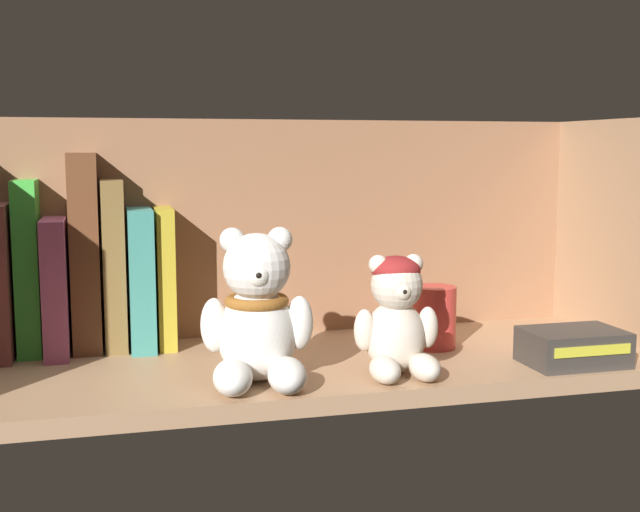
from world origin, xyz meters
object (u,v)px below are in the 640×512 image
book_4 (85,252)px  pillar_candle (434,317)px  book_5 (114,264)px  teddy_bear_larger (257,317)px  teddy_bear_smaller (397,318)px  small_product_box (573,347)px  book_7 (164,276)px  book_1 (1,279)px  book_2 (29,267)px  book_3 (57,284)px  book_6 (141,277)px

book_4 → pillar_candle: book_4 is taller
book_5 → teddy_bear_larger: book_5 is taller
teddy_bear_smaller → small_product_box: bearing=-4.0°
book_7 → teddy_bear_larger: 21.46cm
book_4 → book_1: bearing=180.0°
book_4 → teddy_bear_larger: (17.56, -19.78, -5.00)cm
book_2 → book_5: bearing=0.0°
book_3 → teddy_bear_smaller: size_ratio=1.24×
book_2 → teddy_bear_smaller: book_2 is taller
book_5 → book_7: 6.28cm
pillar_candle → book_5: bearing=164.7°
book_3 → small_product_box: book_3 is taller
teddy_bear_smaller → book_7: bearing=139.1°
book_6 → teddy_bear_larger: book_6 is taller
book_3 → pillar_candle: book_3 is taller
book_1 → book_7: book_1 is taller
book_4 → book_7: bearing=0.0°
small_product_box → book_4: bearing=158.0°
book_3 → book_4: size_ratio=0.68×
small_product_box → book_2: bearing=160.2°
book_4 → teddy_bear_smaller: size_ratio=1.83×
book_1 → book_5: 13.14cm
book_6 → teddy_bear_larger: size_ratio=1.05×
book_2 → book_7: bearing=0.0°
book_5 → pillar_candle: bearing=-15.3°
book_7 → book_1: bearing=180.0°
book_1 → book_4: size_ratio=0.76×
teddy_bear_larger → teddy_bear_smaller: 15.32cm
book_5 → book_6: 3.60cm
teddy_bear_smaller → book_3: bearing=150.8°
teddy_bear_larger → teddy_bear_smaller: size_ratio=1.25×
book_1 → teddy_bear_smaller: 47.23cm
teddy_bear_smaller → small_product_box: size_ratio=1.19×
book_2 → small_product_box: book_2 is taller
book_1 → book_7: 19.12cm
book_3 → small_product_box: (57.15, -21.73, -6.15)cm
book_4 → book_5: 3.72cm
book_3 → book_6: 9.94cm
book_7 → teddy_bear_smaller: 31.10cm
book_1 → book_3: 6.36cm
book_6 → book_7: 2.90cm
book_2 → pillar_candle: (47.87, -10.36, -6.58)cm
book_4 → book_7: size_ratio=1.39×
book_1 → small_product_box: book_1 is taller
book_5 → teddy_bear_smaller: book_5 is taller
book_3 → book_4: book_4 is taller
book_3 → book_5: bearing=0.0°
teddy_bear_larger → small_product_box: 36.55cm
book_7 → pillar_candle: book_7 is taller
book_2 → teddy_bear_larger: book_2 is taller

